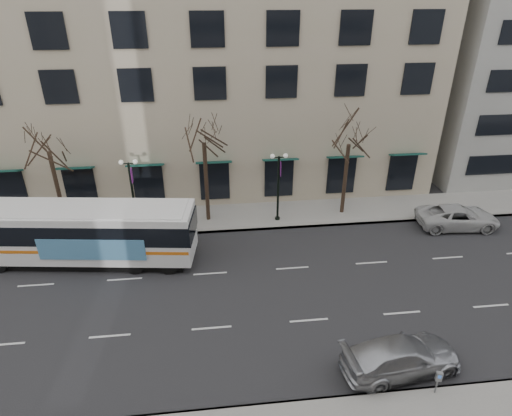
{
  "coord_description": "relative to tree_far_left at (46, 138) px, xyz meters",
  "views": [
    {
      "loc": [
        0.42,
        -18.69,
        15.38
      ],
      "look_at": [
        2.83,
        2.82,
        4.0
      ],
      "focal_mm": 30.0,
      "sensor_mm": 36.0,
      "label": 1
    }
  ],
  "objects": [
    {
      "name": "sidewalk_far",
      "position": [
        15.0,
        0.2,
        -6.62
      ],
      "size": [
        80.0,
        4.0,
        0.15
      ],
      "primitive_type": "cube",
      "color": "gray",
      "rests_on": "ground"
    },
    {
      "name": "lamp_post_right",
      "position": [
        15.01,
        -0.6,
        -3.75
      ],
      "size": [
        1.22,
        0.45,
        5.21
      ],
      "color": "black",
      "rests_on": "ground"
    },
    {
      "name": "city_bus",
      "position": [
        2.42,
        -4.23,
        -4.67
      ],
      "size": [
        13.99,
        4.71,
        3.72
      ],
      "rotation": [
        0.0,
        0.0,
        -0.13
      ],
      "color": "white",
      "rests_on": "ground"
    },
    {
      "name": "tree_far_left",
      "position": [
        0.0,
        0.0,
        0.0
      ],
      "size": [
        3.6,
        3.6,
        8.34
      ],
      "color": "black",
      "rests_on": "ground"
    },
    {
      "name": "white_pickup",
      "position": [
        27.54,
        -2.81,
        -5.91
      ],
      "size": [
        5.83,
        3.05,
        1.57
      ],
      "primitive_type": "imported",
      "rotation": [
        0.0,
        0.0,
        1.49
      ],
      "color": "#BDBDBD",
      "rests_on": "ground"
    },
    {
      "name": "pay_station",
      "position": [
        19.26,
        -16.1,
        -5.71
      ],
      "size": [
        0.29,
        0.22,
        1.16
      ],
      "rotation": [
        0.0,
        0.0,
        -0.29
      ],
      "color": "gray",
      "rests_on": "sidewalk_near"
    },
    {
      "name": "tree_far_mid",
      "position": [
        10.0,
        0.0,
        0.21
      ],
      "size": [
        3.6,
        3.6,
        8.55
      ],
      "color": "black",
      "rests_on": "ground"
    },
    {
      "name": "building_hotel",
      "position": [
        8.0,
        12.2,
        5.3
      ],
      "size": [
        40.0,
        20.0,
        24.0
      ],
      "primitive_type": "cube",
      "color": "#B5A88A",
      "rests_on": "ground"
    },
    {
      "name": "lamp_post_left",
      "position": [
        5.01,
        -0.6,
        -3.75
      ],
      "size": [
        1.22,
        0.45,
        5.21
      ],
      "color": "black",
      "rests_on": "ground"
    },
    {
      "name": "tree_far_right",
      "position": [
        20.0,
        0.0,
        -0.28
      ],
      "size": [
        3.6,
        3.6,
        8.06
      ],
      "color": "black",
      "rests_on": "ground"
    },
    {
      "name": "silver_car",
      "position": [
        18.33,
        -14.64,
        -5.91
      ],
      "size": [
        5.68,
        2.91,
        1.58
      ],
      "primitive_type": "imported",
      "rotation": [
        0.0,
        0.0,
        1.7
      ],
      "color": "#A7A8AE",
      "rests_on": "ground"
    },
    {
      "name": "ground",
      "position": [
        10.0,
        -8.8,
        -6.7
      ],
      "size": [
        160.0,
        160.0,
        0.0
      ],
      "primitive_type": "plane",
      "color": "black",
      "rests_on": "ground"
    }
  ]
}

